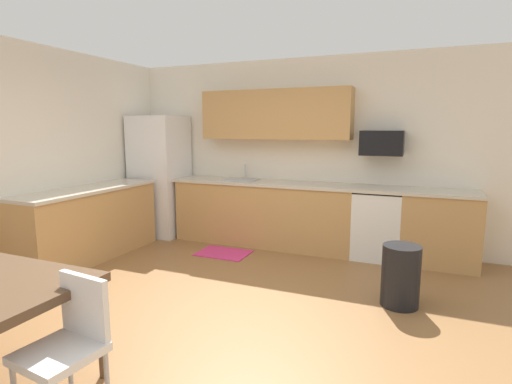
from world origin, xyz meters
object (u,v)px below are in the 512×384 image
(oven_range, at_px, (377,224))
(chair_near_table, at_px, (70,339))
(refrigerator, at_px, (160,176))
(trash_bin, at_px, (401,276))
(microwave, at_px, (382,143))

(oven_range, xyz_separation_m, chair_near_table, (-1.32, -3.79, 0.05))
(refrigerator, bearing_deg, chair_near_table, -60.99)
(chair_near_table, height_order, trash_bin, chair_near_table)
(refrigerator, relative_size, trash_bin, 3.16)
(microwave, bearing_deg, refrigerator, -176.95)
(microwave, distance_m, chair_near_table, 4.23)
(refrigerator, height_order, microwave, refrigerator)
(microwave, bearing_deg, oven_range, -90.00)
(refrigerator, distance_m, trash_bin, 4.04)
(microwave, bearing_deg, chair_near_table, -108.73)
(oven_range, bearing_deg, microwave, 90.00)
(microwave, relative_size, chair_near_table, 0.64)
(chair_near_table, bearing_deg, trash_bin, 54.31)
(oven_range, relative_size, trash_bin, 1.52)
(oven_range, bearing_deg, chair_near_table, -109.19)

